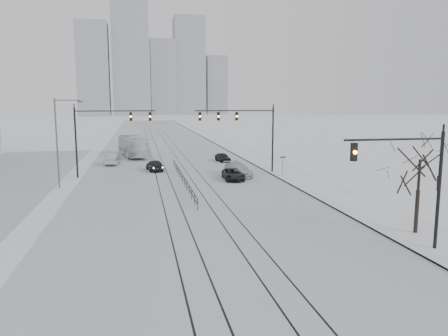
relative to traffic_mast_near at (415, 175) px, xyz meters
The scene contains 19 objects.
ground 13.16m from the traffic_mast_near, 150.93° to the right, with size 500.00×500.00×0.00m, color white.
road 55.26m from the traffic_mast_near, 101.30° to the left, with size 22.00×260.00×0.02m, color silver.
sidewalk_east 54.26m from the traffic_mast_near, 87.13° to the left, with size 5.00×260.00×0.16m, color white.
curb 54.19m from the traffic_mast_near, 89.72° to the left, with size 0.10×260.00×0.12m, color gray.
tram_rails 35.96m from the traffic_mast_near, 107.60° to the left, with size 5.30×180.00×0.01m.
skyline 268.96m from the traffic_mast_near, 91.23° to the left, with size 96.00×48.00×72.00m.
traffic_mast_near is the anchor object (origin of this frame).
traffic_mast_ne 29.14m from the traffic_mast_near, 95.19° to the left, with size 9.60×0.37×8.00m.
traffic_mast_nw 35.69m from the traffic_mast_near, 122.77° to the left, with size 9.10×0.37×8.00m.
street_light_west 33.24m from the traffic_mast_near, 133.76° to the left, with size 2.73×0.25×9.00m.
bare_tree 3.85m from the traffic_mast_near, 51.24° to the left, with size 4.40×4.40×6.10m.
median_fence 26.62m from the traffic_mast_near, 114.20° to the left, with size 0.06×24.00×1.00m.
street_sign 26.19m from the traffic_mast_near, 87.77° to the left, with size 0.70×0.06×2.40m.
sedan_sb_inner 36.11m from the traffic_mast_near, 111.89° to the left, with size 1.68×4.17×1.42m, color black.
sedan_sb_outer 44.37m from the traffic_mast_near, 115.29° to the left, with size 1.62×4.64×1.53m, color #B8BCC1.
sedan_nb_front 25.87m from the traffic_mast_near, 101.35° to the left, with size 2.10×4.55×1.27m, color black.
sedan_nb_right 27.89m from the traffic_mast_near, 98.27° to the left, with size 2.15×5.30×1.54m, color #B8BDC0.
sedan_nb_far 40.44m from the traffic_mast_near, 94.77° to the left, with size 1.48×3.69×1.26m, color black.
box_truck 51.30m from the traffic_mast_near, 108.50° to the left, with size 2.70×11.54×3.22m, color silver.
Camera 1 is at (-4.44, -15.75, 8.66)m, focal length 35.00 mm.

